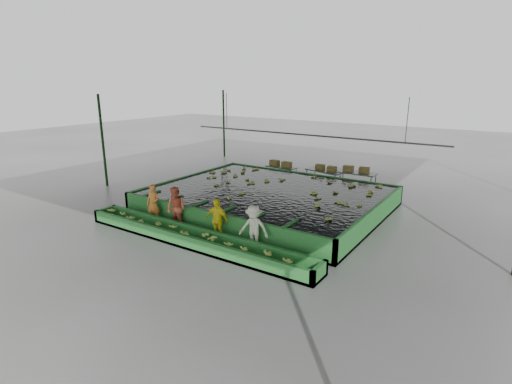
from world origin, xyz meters
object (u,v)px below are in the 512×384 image
Objects in this scene: flotation_tank at (268,199)px; packing_table_left at (281,173)px; sorting_trough at (193,238)px; worker_d at (254,228)px; packing_table_right at (355,181)px; box_stack_right at (356,172)px; box_stack_left at (281,166)px; box_stack_mid at (326,170)px; packing_table_mid at (324,179)px; worker_a at (153,204)px; worker_c at (217,220)px; worker_b at (176,208)px.

flotation_tank is 5.36m from packing_table_left.
sorting_trough is 6.19× the size of worker_d.
packing_table_right is at bearing 3.67° from packing_table_left.
box_stack_right is (2.26, 5.19, 0.55)m from flotation_tank.
box_stack_mid is at bearing -1.09° from box_stack_left.
packing_table_right is 1.59× the size of box_stack_left.
packing_table_right reaches higher than box_stack_left.
box_stack_mid reaches higher than packing_table_left.
box_stack_left is (-0.10, 0.09, 0.42)m from packing_table_left.
packing_table_right is (1.61, 0.34, 0.02)m from packing_table_mid.
sorting_trough is 6.10× the size of worker_a.
flotation_tank is at bearing 100.94° from worker_d.
box_stack_left is at bearing 103.02° from worker_c.
worker_a is at bearing 176.72° from worker_c.
worker_a is 10.78m from box_stack_right.
worker_d reaches higher than packing_table_mid.
worker_a is at bearing -94.39° from packing_table_left.
box_stack_mid is at bearing 85.61° from worker_c.
packing_table_left is at bearing 178.78° from packing_table_mid.
worker_a is 1.20× the size of box_stack_right.
worker_b is (1.28, 0.00, 0.04)m from worker_a.
worker_d is at bearing -2.71° from worker_b.
box_stack_right is at bearing 47.23° from worker_a.
sorting_trough is at bearing -123.97° from worker_c.
worker_a reaches higher than sorting_trough.
box_stack_mid is at bearing -171.13° from box_stack_right.
flotation_tank is 5.01m from box_stack_mid.
box_stack_left is at bearing 100.00° from worker_d.
packing_table_right is (5.08, 9.49, -0.32)m from worker_a.
box_stack_right is (0.17, 9.49, 0.19)m from worker_d.
flotation_tank is at bearing -66.40° from packing_table_left.
flotation_tank is at bearing 67.19° from worker_b.
worker_b is (-1.57, 0.80, 0.61)m from sorting_trough.
box_stack_right is at bearing 11.87° from packing_table_mid.
sorting_trough is at bearing -174.05° from worker_d.
packing_table_right is 1.66m from box_stack_mid.
worker_b is at bearing -111.86° from packing_table_right.
box_stack_mid is (0.65, 4.94, 0.51)m from flotation_tank.
box_stack_left is at bearing 114.17° from flotation_tank.
packing_table_right is at bearing 66.71° from flotation_tank.
sorting_trough is 10.57m from box_stack_right.
worker_c is 9.58m from packing_table_left.
flotation_tank is 6.24× the size of worker_c.
box_stack_right is (4.51, 0.20, 0.17)m from box_stack_left.
worker_a is 9.79m from packing_table_mid.
packing_table_right is 0.50m from box_stack_right.
worker_d reaches higher than flotation_tank.
box_stack_right is at bearing 73.96° from worker_d.
worker_d is 1.19× the size of box_stack_right.
box_stack_mid is at bearing 86.27° from sorting_trough.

